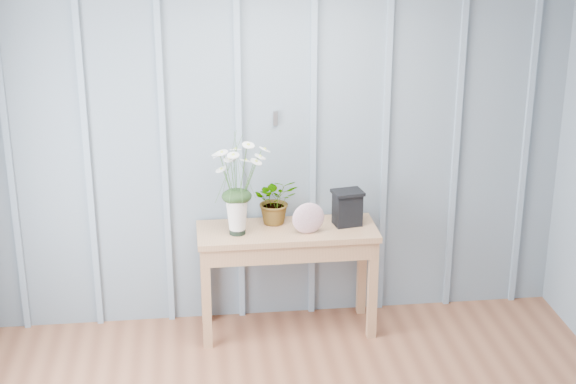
{
  "coord_description": "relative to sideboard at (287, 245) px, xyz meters",
  "views": [
    {
      "loc": [
        -0.6,
        -3.4,
        3.0
      ],
      "look_at": [
        0.05,
        1.94,
        1.03
      ],
      "focal_mm": 55.0,
      "sensor_mm": 36.0,
      "label": 1
    }
  ],
  "objects": [
    {
      "name": "felt_disc_vessel",
      "position": [
        0.13,
        -0.09,
        0.22
      ],
      "size": [
        0.22,
        0.08,
        0.21
      ],
      "primitive_type": "ellipsoid",
      "rotation": [
        0.0,
        0.0,
        0.09
      ],
      "color": "#974B6A",
      "rests_on": "sideboard"
    },
    {
      "name": "sideboard",
      "position": [
        0.0,
        0.0,
        0.0
      ],
      "size": [
        1.2,
        0.45,
        0.75
      ],
      "color": "#AA7850",
      "rests_on": "ground"
    },
    {
      "name": "spider_plant",
      "position": [
        -0.06,
        0.12,
        0.28
      ],
      "size": [
        0.3,
        0.27,
        0.33
      ],
      "primitive_type": "imported",
      "rotation": [
        0.0,
        0.0,
        0.04
      ],
      "color": "#193315",
      "rests_on": "sideboard"
    },
    {
      "name": "daisy_vase",
      "position": [
        -0.33,
        -0.04,
        0.54
      ],
      "size": [
        0.48,
        0.36,
        0.67
      ],
      "color": "black",
      "rests_on": "sideboard"
    },
    {
      "name": "carved_box",
      "position": [
        0.41,
        0.03,
        0.24
      ],
      "size": [
        0.22,
        0.19,
        0.24
      ],
      "color": "black",
      "rests_on": "sideboard"
    },
    {
      "name": "room_shell",
      "position": [
        -0.05,
        -1.08,
        1.35
      ],
      "size": [
        4.0,
        4.5,
        2.5
      ],
      "color": "gray",
      "rests_on": "ground"
    }
  ]
}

